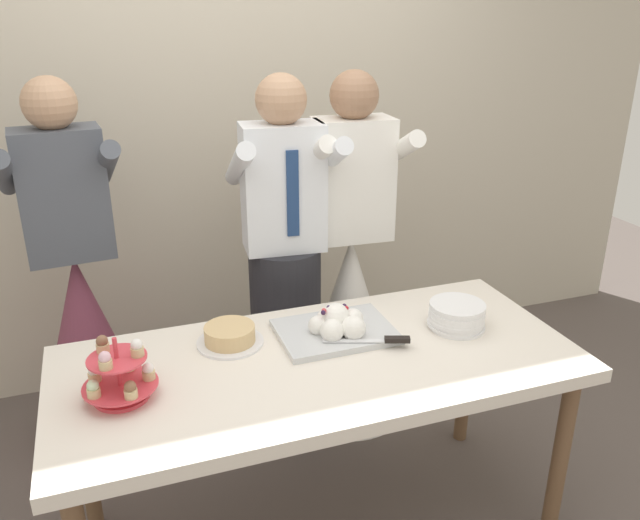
{
  "coord_description": "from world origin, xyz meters",
  "views": [
    {
      "loc": [
        -0.64,
        -1.8,
        1.91
      ],
      "look_at": [
        0.06,
        0.15,
        1.07
      ],
      "focal_mm": 35.71,
      "sensor_mm": 36.0,
      "label": 1
    }
  ],
  "objects": [
    {
      "name": "plate_stack",
      "position": [
        0.56,
        0.04,
        0.82
      ],
      "size": [
        0.22,
        0.21,
        0.1
      ],
      "color": "white",
      "rests_on": "dessert_table"
    },
    {
      "name": "dessert_table",
      "position": [
        0.0,
        0.0,
        0.7
      ],
      "size": [
        1.8,
        0.8,
        0.78
      ],
      "color": "silver",
      "rests_on": "ground_plane"
    },
    {
      "name": "person_guest",
      "position": [
        -0.78,
        0.9,
        0.58
      ],
      "size": [
        0.56,
        0.56,
        1.66
      ],
      "color": "brown",
      "rests_on": "ground_plane"
    },
    {
      "name": "cupcake_stand",
      "position": [
        -0.66,
        -0.02,
        0.85
      ],
      "size": [
        0.23,
        0.23,
        0.21
      ],
      "color": "#D83F4C",
      "rests_on": "dessert_table"
    },
    {
      "name": "person_groom",
      "position": [
        0.09,
        0.7,
        0.75
      ],
      "size": [
        0.5,
        0.53,
        1.66
      ],
      "color": "#232328",
      "rests_on": "ground_plane"
    },
    {
      "name": "round_cake",
      "position": [
        -0.27,
        0.2,
        0.81
      ],
      "size": [
        0.24,
        0.24,
        0.07
      ],
      "color": "white",
      "rests_on": "dessert_table"
    },
    {
      "name": "main_cake_tray",
      "position": [
        0.11,
        0.13,
        0.81
      ],
      "size": [
        0.43,
        0.35,
        0.12
      ],
      "color": "silver",
      "rests_on": "dessert_table"
    },
    {
      "name": "rear_wall",
      "position": [
        0.0,
        1.45,
        1.45
      ],
      "size": [
        5.2,
        0.1,
        2.9
      ],
      "primitive_type": "cube",
      "color": "beige",
      "rests_on": "ground_plane"
    },
    {
      "name": "person_bride",
      "position": [
        0.41,
        0.72,
        0.58
      ],
      "size": [
        0.56,
        0.56,
        1.66
      ],
      "color": "white",
      "rests_on": "ground_plane"
    }
  ]
}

